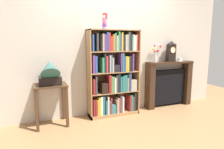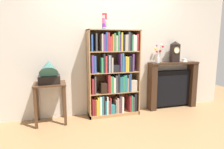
{
  "view_description": "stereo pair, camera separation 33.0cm",
  "coord_description": "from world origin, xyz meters",
  "views": [
    {
      "loc": [
        -1.36,
        -3.24,
        1.37
      ],
      "look_at": [
        -0.03,
        0.09,
        0.77
      ],
      "focal_mm": 31.7,
      "sensor_mm": 36.0,
      "label": 1
    },
    {
      "loc": [
        -1.04,
        -3.35,
        1.37
      ],
      "look_at": [
        -0.03,
        0.09,
        0.77
      ],
      "focal_mm": 31.7,
      "sensor_mm": 36.0,
      "label": 2
    }
  ],
  "objects": [
    {
      "name": "side_table_left",
      "position": [
        -1.13,
        0.03,
        0.5
      ],
      "size": [
        0.52,
        0.43,
        0.69
      ],
      "color": "#472D1C",
      "rests_on": "ground"
    },
    {
      "name": "teacup_with_saucer",
      "position": [
        1.53,
        0.13,
        0.99
      ],
      "size": [
        0.14,
        0.14,
        0.06
      ],
      "color": "white",
      "rests_on": "fireplace_mantel"
    },
    {
      "name": "wall_back",
      "position": [
        0.08,
        0.28,
        1.3
      ],
      "size": [
        4.84,
        0.08,
        2.6
      ],
      "primitive_type": "cube",
      "color": "beige",
      "rests_on": "ground"
    },
    {
      "name": "ground_plane",
      "position": [
        0.0,
        0.0,
        -0.01
      ],
      "size": [
        7.84,
        6.4,
        0.02
      ],
      "primitive_type": "cube",
      "color": "#997047"
    },
    {
      "name": "gramophone",
      "position": [
        -1.13,
        -0.03,
        0.89
      ],
      "size": [
        0.34,
        0.44,
        0.48
      ],
      "color": "black",
      "rests_on": "side_table_left"
    },
    {
      "name": "flower_vase",
      "position": [
        0.92,
        0.13,
        1.1
      ],
      "size": [
        0.17,
        0.18,
        0.36
      ],
      "color": "silver",
      "rests_on": "fireplace_mantel"
    },
    {
      "name": "cup_stack",
      "position": [
        -0.17,
        0.09,
        1.72
      ],
      "size": [
        0.09,
        0.09,
        0.27
      ],
      "color": "blue",
      "rests_on": "bookshelf"
    },
    {
      "name": "mantel_clock",
      "position": [
        1.31,
        0.13,
        1.17
      ],
      "size": [
        0.17,
        0.12,
        0.42
      ],
      "color": "black",
      "rests_on": "fireplace_mantel"
    },
    {
      "name": "fireplace_mantel",
      "position": [
        1.29,
        0.15,
        0.47
      ],
      "size": [
        1.06,
        0.23,
        0.96
      ],
      "color": "#382316",
      "rests_on": "ground"
    },
    {
      "name": "bookshelf",
      "position": [
        0.01,
        0.08,
        0.75
      ],
      "size": [
        0.95,
        0.3,
        1.58
      ],
      "color": "#A87A4C",
      "rests_on": "ground"
    }
  ]
}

